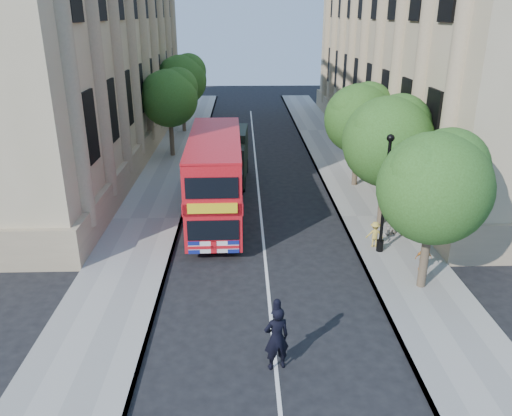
{
  "coord_description": "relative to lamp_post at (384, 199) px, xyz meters",
  "views": [
    {
      "loc": [
        -0.92,
        -13.37,
        9.77
      ],
      "look_at": [
        -0.39,
        5.69,
        2.3
      ],
      "focal_mm": 35.0,
      "sensor_mm": 36.0,
      "label": 1
    }
  ],
  "objects": [
    {
      "name": "ground",
      "position": [
        -5.0,
        -6.0,
        -2.51
      ],
      "size": [
        120.0,
        120.0,
        0.0
      ],
      "primitive_type": "plane",
      "color": "black",
      "rests_on": "ground"
    },
    {
      "name": "pavement_right",
      "position": [
        0.75,
        4.0,
        -2.45
      ],
      "size": [
        3.5,
        80.0,
        0.12
      ],
      "primitive_type": "cube",
      "color": "gray",
      "rests_on": "ground"
    },
    {
      "name": "pavement_left",
      "position": [
        -10.75,
        4.0,
        -2.45
      ],
      "size": [
        3.5,
        80.0,
        0.12
      ],
      "primitive_type": "cube",
      "color": "gray",
      "rests_on": "ground"
    },
    {
      "name": "building_right",
      "position": [
        8.8,
        18.0,
        6.49
      ],
      "size": [
        12.0,
        38.0,
        18.0
      ],
      "primitive_type": "cube",
      "color": "tan",
      "rests_on": "ground"
    },
    {
      "name": "building_left",
      "position": [
        -18.8,
        18.0,
        6.49
      ],
      "size": [
        12.0,
        38.0,
        18.0
      ],
      "primitive_type": "cube",
      "color": "tan",
      "rests_on": "ground"
    },
    {
      "name": "tree_right_near",
      "position": [
        0.84,
        -2.97,
        1.74
      ],
      "size": [
        4.0,
        4.0,
        6.08
      ],
      "color": "#473828",
      "rests_on": "ground"
    },
    {
      "name": "tree_right_mid",
      "position": [
        0.84,
        3.03,
        1.93
      ],
      "size": [
        4.2,
        4.2,
        6.37
      ],
      "color": "#473828",
      "rests_on": "ground"
    },
    {
      "name": "tree_right_far",
      "position": [
        0.84,
        9.03,
        1.8
      ],
      "size": [
        4.0,
        4.0,
        6.15
      ],
      "color": "#473828",
      "rests_on": "ground"
    },
    {
      "name": "tree_left_far",
      "position": [
        -10.96,
        16.03,
        1.93
      ],
      "size": [
        4.0,
        4.0,
        6.3
      ],
      "color": "#473828",
      "rests_on": "ground"
    },
    {
      "name": "tree_left_back",
      "position": [
        -10.96,
        24.03,
        2.2
      ],
      "size": [
        4.2,
        4.2,
        6.65
      ],
      "color": "#473828",
      "rests_on": "ground"
    },
    {
      "name": "lamp_post",
      "position": [
        0.0,
        0.0,
        0.0
      ],
      "size": [
        0.32,
        0.32,
        5.16
      ],
      "color": "black",
      "rests_on": "pavement_right"
    },
    {
      "name": "double_decker_bus",
      "position": [
        -7.25,
        3.89,
        -0.17
      ],
      "size": [
        2.64,
        9.22,
        4.23
      ],
      "rotation": [
        0.0,
        0.0,
        0.02
      ],
      "color": "red",
      "rests_on": "ground"
    },
    {
      "name": "box_van",
      "position": [
        -6.81,
        10.12,
        -0.98
      ],
      "size": [
        2.51,
        5.58,
        3.13
      ],
      "rotation": [
        0.0,
        0.0,
        -0.05
      ],
      "color": "black",
      "rests_on": "ground"
    },
    {
      "name": "police_constable",
      "position": [
        -4.99,
        -7.38,
        -1.48
      ],
      "size": [
        0.85,
        0.67,
        2.06
      ],
      "primitive_type": "imported",
      "rotation": [
        0.0,
        0.0,
        3.4
      ],
      "color": "black",
      "rests_on": "ground"
    },
    {
      "name": "woman_pedestrian",
      "position": [
        0.83,
        1.78,
        -1.53
      ],
      "size": [
        1.04,
        0.96,
        1.71
      ],
      "primitive_type": "imported",
      "rotation": [
        0.0,
        0.0,
        3.62
      ],
      "color": "beige",
      "rests_on": "pavement_right"
    },
    {
      "name": "child_a",
      "position": [
        1.25,
        -1.82,
        -1.83
      ],
      "size": [
        0.67,
        0.29,
        1.12
      ],
      "primitive_type": "imported",
      "rotation": [
        0.0,
        0.0,
        3.11
      ],
      "color": "orange",
      "rests_on": "pavement_right"
    },
    {
      "name": "child_b",
      "position": [
        -0.14,
        0.44,
        -1.8
      ],
      "size": [
        0.78,
        0.48,
        1.18
      ],
      "primitive_type": "imported",
      "rotation": [
        0.0,
        0.0,
        3.08
      ],
      "color": "gold",
      "rests_on": "pavement_right"
    }
  ]
}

